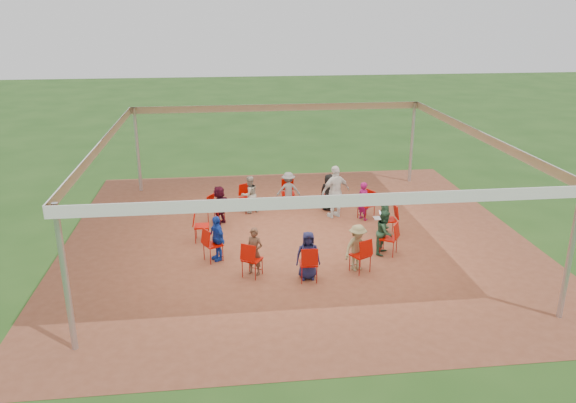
{
  "coord_description": "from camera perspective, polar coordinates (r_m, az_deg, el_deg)",
  "views": [
    {
      "loc": [
        -2.0,
        -14.76,
        6.27
      ],
      "look_at": [
        -0.21,
        0.3,
        1.01
      ],
      "focal_mm": 35.0,
      "sensor_mm": 36.0,
      "label": 1
    }
  ],
  "objects": [
    {
      "name": "person_seated_4",
      "position": [
        17.95,
        -3.94,
        0.71
      ],
      "size": [
        0.68,
        0.58,
        1.21
      ],
      "primitive_type": "imported",
      "rotation": [
        0.0,
        0.0,
        -2.64
      ],
      "color": "#9F9C8C",
      "rests_on": "ground"
    },
    {
      "name": "chair_0",
      "position": [
        16.48,
        10.2,
        -1.86
      ],
      "size": [
        0.45,
        0.43,
        0.9
      ],
      "primitive_type": null,
      "rotation": [
        0.0,
        0.0,
        1.54
      ],
      "color": "#B30900",
      "rests_on": "ground"
    },
    {
      "name": "person_seated_7",
      "position": [
        13.81,
        -3.44,
        -5.09
      ],
      "size": [
        0.53,
        0.48,
        1.21
      ],
      "primitive_type": "imported",
      "rotation": [
        0.0,
        0.0,
        -0.55
      ],
      "color": "#533525",
      "rests_on": "ground"
    },
    {
      "name": "chair_11",
      "position": [
        15.19,
        10.19,
        -3.71
      ],
      "size": [
        0.59,
        0.59,
        0.9
      ],
      "primitive_type": null,
      "rotation": [
        0.0,
        0.0,
        1.02
      ],
      "color": "#B30900",
      "rests_on": "ground"
    },
    {
      "name": "chair_1",
      "position": [
        17.61,
        7.96,
        -0.35
      ],
      "size": [
        0.59,
        0.58,
        0.9
      ],
      "primitive_type": null,
      "rotation": [
        0.0,
        0.0,
        2.07
      ],
      "color": "#B30900",
      "rests_on": "ground"
    },
    {
      "name": "laptop",
      "position": [
        16.37,
        9.27,
        -1.49
      ],
      "size": [
        0.25,
        0.31,
        0.21
      ],
      "rotation": [
        0.0,
        0.0,
        1.54
      ],
      "color": "#B7B7BC",
      "rests_on": "ground"
    },
    {
      "name": "person_seated_6",
      "position": [
        14.68,
        -7.24,
        -3.7
      ],
      "size": [
        0.66,
        0.8,
        1.21
      ],
      "primitive_type": "imported",
      "rotation": [
        0.0,
        0.0,
        -1.07
      ],
      "color": "#183CAE",
      "rests_on": "ground"
    },
    {
      "name": "dirt_patch",
      "position": [
        16.16,
        0.88,
        -3.67
      ],
      "size": [
        13.0,
        13.0,
        0.0
      ],
      "primitive_type": "plane",
      "color": "brown",
      "rests_on": "ground"
    },
    {
      "name": "standing_person",
      "position": [
        17.52,
        4.85,
        1.01
      ],
      "size": [
        1.09,
        0.82,
        1.67
      ],
      "primitive_type": "imported",
      "rotation": [
        0.0,
        0.0,
        3.51
      ],
      "color": "silver",
      "rests_on": "ground"
    },
    {
      "name": "chair_9",
      "position": [
        13.55,
        2.1,
        -6.32
      ],
      "size": [
        0.43,
        0.45,
        0.9
      ],
      "primitive_type": null,
      "rotation": [
        0.0,
        0.0,
        -0.03
      ],
      "color": "#B30900",
      "rests_on": "ground"
    },
    {
      "name": "person_seated_3",
      "position": [
        18.34,
        0.04,
        1.17
      ],
      "size": [
        0.79,
        0.41,
        1.21
      ],
      "primitive_type": "imported",
      "rotation": [
        0.0,
        0.0,
        3.11
      ],
      "color": "slate",
      "rests_on": "ground"
    },
    {
      "name": "chair_4",
      "position": [
        18.1,
        -4.12,
        0.32
      ],
      "size": [
        0.58,
        0.59,
        0.9
      ],
      "primitive_type": null,
      "rotation": [
        0.0,
        0.0,
        -2.64
      ],
      "color": "#B30900",
      "rests_on": "ground"
    },
    {
      "name": "chair_7",
      "position": [
        14.69,
        -7.63,
        -4.38
      ],
      "size": [
        0.59,
        0.58,
        0.9
      ],
      "primitive_type": null,
      "rotation": [
        0.0,
        0.0,
        -1.07
      ],
      "color": "#B30900",
      "rests_on": "ground"
    },
    {
      "name": "chair_2",
      "position": [
        18.33,
        4.29,
        0.57
      ],
      "size": [
        0.59,
        0.59,
        0.9
      ],
      "primitive_type": null,
      "rotation": [
        0.0,
        0.0,
        2.59
      ],
      "color": "#B30900",
      "rests_on": "ground"
    },
    {
      "name": "chair_3",
      "position": [
        18.51,
        0.0,
        0.8
      ],
      "size": [
        0.43,
        0.45,
        0.9
      ],
      "primitive_type": null,
      "rotation": [
        0.0,
        0.0,
        3.11
      ],
      "color": "#B30900",
      "rests_on": "ground"
    },
    {
      "name": "person_seated_2",
      "position": [
        18.18,
        4.16,
        0.94
      ],
      "size": [
        0.68,
        0.59,
        1.21
      ],
      "primitive_type": "imported",
      "rotation": [
        0.0,
        0.0,
        2.59
      ],
      "color": "black",
      "rests_on": "ground"
    },
    {
      "name": "cable_coil",
      "position": [
        15.83,
        2.16,
        -4.13
      ],
      "size": [
        0.35,
        0.35,
        0.03
      ],
      "rotation": [
        0.0,
        0.0,
        0.35
      ],
      "color": "black",
      "rests_on": "ground"
    },
    {
      "name": "person_seated_10",
      "position": [
        15.16,
        9.79,
        -3.08
      ],
      "size": [
        0.6,
        0.68,
        1.21
      ],
      "primitive_type": "imported",
      "rotation": [
        0.0,
        0.0,
        1.02
      ],
      "color": "#254B32",
      "rests_on": "ground"
    },
    {
      "name": "person_seated_9",
      "position": [
        14.1,
        7.05,
        -4.67
      ],
      "size": [
        0.87,
        0.71,
        1.21
      ],
      "primitive_type": "imported",
      "rotation": [
        0.0,
        0.0,
        0.5
      ],
      "color": "#8D8355",
      "rests_on": "ground"
    },
    {
      "name": "person_seated_5",
      "position": [
        17.07,
        -7.0,
        -0.37
      ],
      "size": [
        0.94,
        1.18,
        1.21
      ],
      "primitive_type": "imported",
      "rotation": [
        0.0,
        0.0,
        -2.12
      ],
      "color": "#3E0C1C",
      "rests_on": "ground"
    },
    {
      "name": "person_seated_8",
      "position": [
        13.59,
        2.04,
        -5.49
      ],
      "size": [
        0.6,
        0.35,
        1.21
      ],
      "primitive_type": "imported",
      "rotation": [
        0.0,
        0.0,
        -0.03
      ],
      "color": "#1A1C41",
      "rests_on": "ground"
    },
    {
      "name": "tent",
      "position": [
        15.4,
        0.92,
        4.47
      ],
      "size": [
        10.33,
        10.33,
        3.0
      ],
      "color": "#B2B2B7",
      "rests_on": "ground"
    },
    {
      "name": "person_seated_0",
      "position": [
        16.39,
        9.83,
        -1.35
      ],
      "size": [
        0.38,
        0.72,
        1.21
      ],
      "primitive_type": "imported",
      "rotation": [
        0.0,
        0.0,
        1.54
      ],
      "color": "#254B32",
      "rests_on": "ground"
    },
    {
      "name": "person_seated_1",
      "position": [
        17.48,
        7.69,
        0.07
      ],
      "size": [
        0.47,
        0.53,
        1.21
      ],
      "primitive_type": "imported",
      "rotation": [
        0.0,
        0.0,
        2.07
      ],
      "color": "#860F55",
      "rests_on": "ground"
    },
    {
      "name": "ground",
      "position": [
        16.16,
        0.88,
        -3.69
      ],
      "size": [
        80.0,
        80.0,
        0.0
      ],
      "primitive_type": "plane",
      "color": "#234916",
      "rests_on": "ground"
    },
    {
      "name": "chair_10",
      "position": [
        14.09,
        7.35,
        -5.43
      ],
      "size": [
        0.58,
        0.59,
        0.9
      ],
      "primitive_type": null,
      "rotation": [
        0.0,
        0.0,
        0.5
      ],
      "color": "#B30900",
      "rests_on": "ground"
    },
    {
      "name": "chair_6",
      "position": [
        15.95,
        -8.75,
        -2.5
      ],
      "size": [
        0.45,
        0.43,
        0.9
      ],
      "primitive_type": null,
      "rotation": [
        0.0,
        0.0,
        -1.6
      ],
      "color": "#B30900",
      "rests_on": "ground"
    },
    {
      "name": "chair_8",
      "position": [
        13.78,
        -3.66,
        -5.89
      ],
      "size": [
        0.59,
        0.59,
        0.9
      ],
      "primitive_type": null,
      "rotation": [
        0.0,
        0.0,
        -0.55
      ],
      "color": "#B30900",
      "rests_on": "ground"
    },
    {
      "name": "chair_5",
      "position": [
        17.18,
        -7.32,
        -0.82
      ],
      "size": [
        0.59,
        0.59,
        0.9
      ],
      "primitive_type": null,
      "rotation": [
        0.0,
        0.0,
        -2.12
      ],
      "color": "#B30900",
      "rests_on": "ground"
    }
  ]
}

